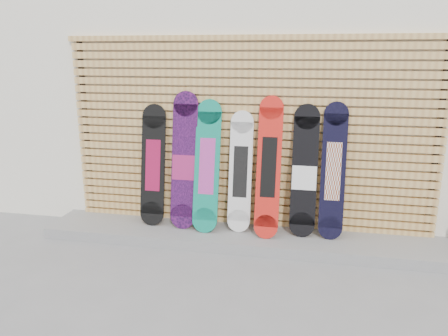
{
  "coord_description": "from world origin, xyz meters",
  "views": [
    {
      "loc": [
        0.54,
        -3.9,
        2.1
      ],
      "look_at": [
        -0.39,
        0.75,
        0.85
      ],
      "focal_mm": 35.0,
      "sensor_mm": 36.0,
      "label": 1
    }
  ],
  "objects": [
    {
      "name": "snowboard_3",
      "position": [
        -0.21,
        0.81,
        0.8
      ],
      "size": [
        0.26,
        0.27,
        1.36
      ],
      "color": "white",
      "rests_on": "concrete_step"
    },
    {
      "name": "snowboard_5",
      "position": [
        0.5,
        0.8,
        0.83
      ],
      "size": [
        0.28,
        0.28,
        1.45
      ],
      "color": "black",
      "rests_on": "concrete_step"
    },
    {
      "name": "snowboard_4",
      "position": [
        0.11,
        0.74,
        0.89
      ],
      "size": [
        0.27,
        0.4,
        1.54
      ],
      "color": "red",
      "rests_on": "concrete_step"
    },
    {
      "name": "snowboard_6",
      "position": [
        0.81,
        0.8,
        0.86
      ],
      "size": [
        0.26,
        0.29,
        1.48
      ],
      "color": "black",
      "rests_on": "concrete_step"
    },
    {
      "name": "snowboard_2",
      "position": [
        -0.59,
        0.76,
        0.86
      ],
      "size": [
        0.29,
        0.37,
        1.48
      ],
      "color": "#0D836A",
      "rests_on": "concrete_step"
    },
    {
      "name": "slat_wall",
      "position": [
        -0.15,
        0.97,
        1.21
      ],
      "size": [
        4.26,
        0.08,
        2.29
      ],
      "color": "tan",
      "rests_on": "ground"
    },
    {
      "name": "ground",
      "position": [
        0.0,
        0.0,
        0.0
      ],
      "size": [
        80.0,
        80.0,
        0.0
      ],
      "primitive_type": "plane",
      "color": "gray",
      "rests_on": "ground"
    },
    {
      "name": "snowboard_1",
      "position": [
        -0.86,
        0.79,
        0.89
      ],
      "size": [
        0.29,
        0.31,
        1.57
      ],
      "color": "black",
      "rests_on": "concrete_step"
    },
    {
      "name": "building",
      "position": [
        0.5,
        3.5,
        1.8
      ],
      "size": [
        12.0,
        5.0,
        3.6
      ],
      "primitive_type": "cube",
      "color": "white",
      "rests_on": "ground"
    },
    {
      "name": "concrete_step",
      "position": [
        -0.15,
        0.68,
        0.06
      ],
      "size": [
        4.6,
        0.7,
        0.12
      ],
      "primitive_type": "cube",
      "color": "gray",
      "rests_on": "ground"
    },
    {
      "name": "snowboard_0",
      "position": [
        -1.25,
        0.8,
        0.82
      ],
      "size": [
        0.29,
        0.28,
        1.41
      ],
      "color": "black",
      "rests_on": "concrete_step"
    }
  ]
}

